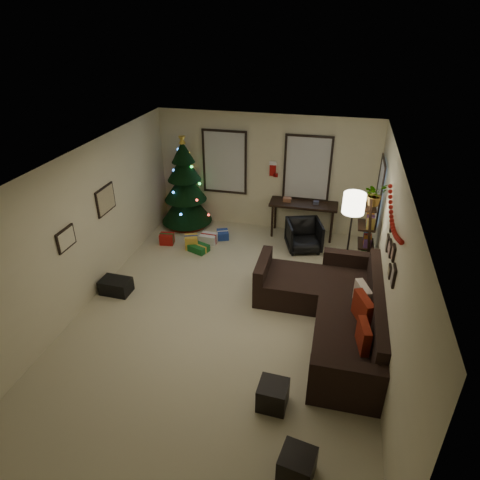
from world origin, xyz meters
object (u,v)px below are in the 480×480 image
Objects in this scene: sofa at (334,310)px; bookshelf at (367,238)px; desk at (303,207)px; desk_chair at (304,235)px; christmas_tree at (185,189)px.

bookshelf reaches higher than sofa.
desk is 2.24× the size of desk_chair.
christmas_tree is at bearing 140.26° from sofa.
christmas_tree is 4.36m from bookshelf.
bookshelf is (4.14, -1.37, -0.09)m from christmas_tree.
desk_chair is 1.56m from bookshelf.
bookshelf reaches higher than desk.
christmas_tree is at bearing 150.90° from desk_chair.
desk is 1.98m from bookshelf.
christmas_tree is 1.30× the size of bookshelf.
sofa is 3.25m from desk.
desk is (-0.85, 3.11, 0.42)m from sofa.
desk is at bearing 132.98° from bookshelf.
desk_chair is at bearing 147.33° from bookshelf.
sofa is 1.77× the size of bookshelf.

